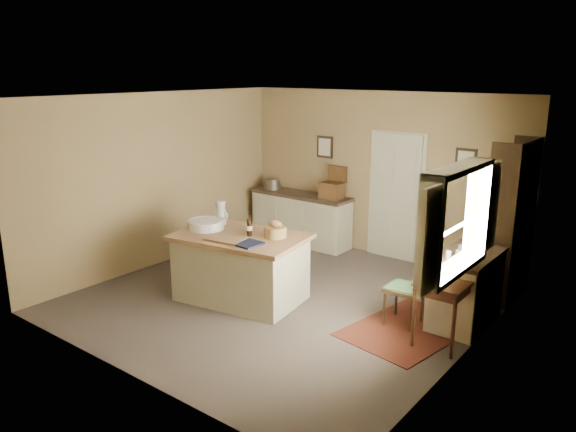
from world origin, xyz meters
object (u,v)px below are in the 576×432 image
at_px(work_island, 240,265).
at_px(sideboard, 301,217).
at_px(writing_desk, 450,285).
at_px(desk_chair, 404,289).
at_px(right_cabinet, 466,288).
at_px(shelving_unit, 514,221).

height_order(work_island, sideboard, work_island).
bearing_deg(writing_desk, desk_chair, 173.20).
bearing_deg(work_island, sideboard, 99.77).
relative_size(sideboard, right_cabinet, 1.73).
bearing_deg(shelving_unit, work_island, -140.77).
relative_size(sideboard, writing_desk, 2.15).
height_order(work_island, writing_desk, work_island).
relative_size(work_island, right_cabinet, 1.70).
distance_m(work_island, shelving_unit, 3.70).
bearing_deg(sideboard, shelving_unit, -3.69).
relative_size(work_island, shelving_unit, 0.86).
relative_size(work_island, desk_chair, 2.04).
bearing_deg(desk_chair, sideboard, 144.39).
bearing_deg(work_island, right_cabinet, 13.71).
height_order(work_island, right_cabinet, work_island).
relative_size(work_island, writing_desk, 2.12).
relative_size(writing_desk, desk_chair, 0.96).
distance_m(desk_chair, right_cabinet, 0.75).
bearing_deg(work_island, shelving_unit, 30.21).
bearing_deg(shelving_unit, sideboard, 176.31).
bearing_deg(right_cabinet, writing_desk, -89.98).
bearing_deg(desk_chair, right_cabinet, 36.08).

